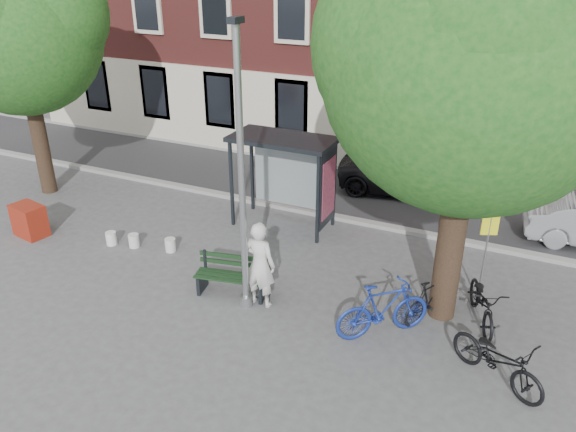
# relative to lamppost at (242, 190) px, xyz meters

# --- Properties ---
(ground) EXTENTS (90.00, 90.00, 0.00)m
(ground) POSITION_rel_lamppost_xyz_m (0.00, 0.00, -2.78)
(ground) COLOR #4C4C4F
(ground) RESTS_ON ground
(road) EXTENTS (40.00, 4.00, 0.01)m
(road) POSITION_rel_lamppost_xyz_m (0.00, 7.00, -2.78)
(road) COLOR #28282B
(road) RESTS_ON ground
(curb_near) EXTENTS (40.00, 0.25, 0.12)m
(curb_near) POSITION_rel_lamppost_xyz_m (0.00, 5.00, -2.72)
(curb_near) COLOR gray
(curb_near) RESTS_ON ground
(curb_far) EXTENTS (40.00, 0.25, 0.12)m
(curb_far) POSITION_rel_lamppost_xyz_m (0.00, 9.00, -2.72)
(curb_far) COLOR gray
(curb_far) RESTS_ON ground
(lamppost) EXTENTS (0.28, 0.35, 6.11)m
(lamppost) POSITION_rel_lamppost_xyz_m (0.00, 0.00, 0.00)
(lamppost) COLOR #9EA0A3
(lamppost) RESTS_ON ground
(tree_right) EXTENTS (5.76, 5.60, 8.20)m
(tree_right) POSITION_rel_lamppost_xyz_m (4.01, 1.38, 2.83)
(tree_right) COLOR black
(tree_right) RESTS_ON ground
(tree_left) EXTENTS (5.18, 4.86, 7.40)m
(tree_left) POSITION_rel_lamppost_xyz_m (-8.99, 2.88, 2.43)
(tree_left) COLOR black
(tree_left) RESTS_ON ground
(bus_shelter) EXTENTS (2.85, 1.45, 2.62)m
(bus_shelter) POSITION_rel_lamppost_xyz_m (-0.61, 4.11, -0.87)
(bus_shelter) COLOR #1E2328
(bus_shelter) RESTS_ON ground
(painter) EXTENTS (0.76, 0.53, 2.01)m
(painter) POSITION_rel_lamppost_xyz_m (0.26, 0.20, -1.78)
(painter) COLOR silver
(painter) RESTS_ON ground
(bench) EXTENTS (1.78, 0.88, 0.88)m
(bench) POSITION_rel_lamppost_xyz_m (-0.51, 0.31, -2.38)
(bench) COLOR #1E2328
(bench) RESTS_ON ground
(bike_a) EXTENTS (2.03, 1.59, 1.03)m
(bike_a) POSITION_rel_lamppost_xyz_m (5.30, -0.23, -2.27)
(bike_a) COLOR black
(bike_a) RESTS_ON ground
(bike_b) EXTENTS (1.91, 1.81, 1.23)m
(bike_b) POSITION_rel_lamppost_xyz_m (3.02, 0.26, -2.17)
(bike_b) COLOR navy
(bike_b) RESTS_ON ground
(bike_c) EXTENTS (1.28, 2.01, 1.00)m
(bike_c) POSITION_rel_lamppost_xyz_m (4.80, 1.56, -2.28)
(bike_c) COLOR black
(bike_c) RESTS_ON ground
(bike_d) EXTENTS (1.13, 1.66, 0.97)m
(bike_d) POSITION_rel_lamppost_xyz_m (3.78, 1.26, -2.30)
(bike_d) COLOR black
(bike_d) RESTS_ON ground
(car_dark) EXTENTS (4.95, 2.75, 1.31)m
(car_dark) POSITION_rel_lamppost_xyz_m (1.76, 7.96, -2.13)
(car_dark) COLOR black
(car_dark) RESTS_ON ground
(red_stand) EXTENTS (1.00, 0.76, 0.90)m
(red_stand) POSITION_rel_lamppost_xyz_m (-7.03, 0.47, -2.33)
(red_stand) COLOR maroon
(red_stand) RESTS_ON ground
(blue_crate) EXTENTS (0.63, 0.52, 0.20)m
(blue_crate) POSITION_rel_lamppost_xyz_m (-7.41, 0.89, -2.68)
(blue_crate) COLOR navy
(blue_crate) RESTS_ON ground
(bucket_a) EXTENTS (0.30, 0.30, 0.36)m
(bucket_a) POSITION_rel_lamppost_xyz_m (-3.00, 1.34, -2.60)
(bucket_a) COLOR silver
(bucket_a) RESTS_ON ground
(bucket_b) EXTENTS (0.34, 0.34, 0.36)m
(bucket_b) POSITION_rel_lamppost_xyz_m (-4.02, 1.12, -2.60)
(bucket_b) COLOR silver
(bucket_b) RESTS_ON ground
(bucket_c) EXTENTS (0.37, 0.37, 0.36)m
(bucket_c) POSITION_rel_lamppost_xyz_m (-4.66, 0.97, -2.60)
(bucket_c) COLOR silver
(bucket_c) RESTS_ON ground
(notice_sign) EXTENTS (0.35, 0.18, 2.13)m
(notice_sign) POSITION_rel_lamppost_xyz_m (4.64, 2.42, -1.20)
(notice_sign) COLOR #9EA0A3
(notice_sign) RESTS_ON ground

